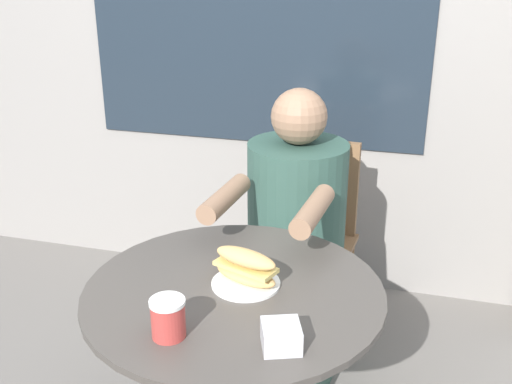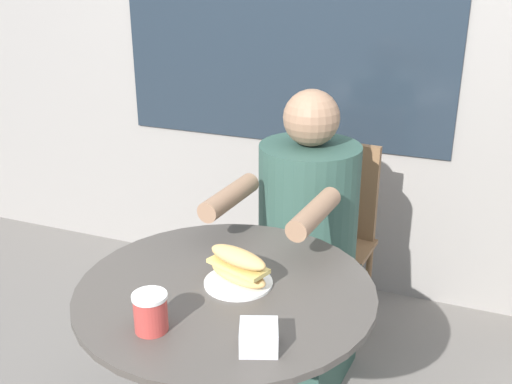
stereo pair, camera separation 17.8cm
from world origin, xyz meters
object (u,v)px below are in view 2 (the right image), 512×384
(cafe_table, at_px, (227,344))
(sandwich_on_plate, at_px, (238,269))
(seated_diner, at_px, (303,265))
(drink_cup, at_px, (151,312))
(diner_chair, at_px, (330,225))

(cafe_table, height_order, sandwich_on_plate, sandwich_on_plate)
(cafe_table, xyz_separation_m, seated_diner, (0.04, 0.61, -0.05))
(seated_diner, bearing_deg, drink_cup, 86.65)
(cafe_table, xyz_separation_m, sandwich_on_plate, (0.03, 0.03, 0.24))
(cafe_table, relative_size, drink_cup, 8.37)
(cafe_table, height_order, seated_diner, seated_diner)
(diner_chair, relative_size, sandwich_on_plate, 4.25)
(seated_diner, height_order, drink_cup, seated_diner)
(sandwich_on_plate, bearing_deg, diner_chair, 88.67)
(seated_diner, bearing_deg, diner_chair, -87.06)
(drink_cup, bearing_deg, seated_diner, 81.98)
(sandwich_on_plate, xyz_separation_m, drink_cup, (-0.11, -0.28, 0.00))
(diner_chair, distance_m, drink_cup, 1.25)
(diner_chair, distance_m, seated_diner, 0.35)
(seated_diner, distance_m, drink_cup, 0.92)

